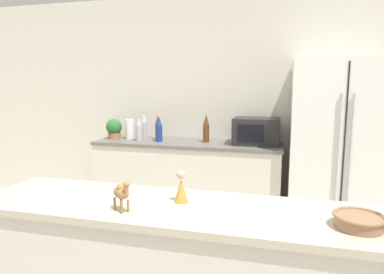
% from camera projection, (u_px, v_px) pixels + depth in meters
% --- Properties ---
extents(wall_back, '(8.00, 0.06, 2.55)m').
position_uv_depth(wall_back, '(237.00, 107.00, 3.94)').
color(wall_back, silver).
rests_on(wall_back, ground_plane).
extents(back_counter, '(2.06, 0.63, 0.90)m').
position_uv_depth(back_counter, '(188.00, 181.00, 3.87)').
color(back_counter, silver).
rests_on(back_counter, ground_plane).
extents(refrigerator, '(0.90, 0.74, 1.76)m').
position_uv_depth(refrigerator, '(337.00, 152.00, 3.35)').
color(refrigerator, white).
rests_on(refrigerator, ground_plane).
extents(potted_plant, '(0.19, 0.19, 0.23)m').
position_uv_depth(potted_plant, '(114.00, 128.00, 4.00)').
color(potted_plant, '#9E6B47').
rests_on(potted_plant, back_counter).
extents(paper_towel_roll, '(0.10, 0.10, 0.23)m').
position_uv_depth(paper_towel_roll, '(130.00, 129.00, 3.98)').
color(paper_towel_roll, white).
rests_on(paper_towel_roll, back_counter).
extents(microwave, '(0.48, 0.37, 0.28)m').
position_uv_depth(microwave, '(256.00, 131.00, 3.61)').
color(microwave, black).
rests_on(microwave, back_counter).
extents(back_bottle_0, '(0.07, 0.07, 0.29)m').
position_uv_depth(back_bottle_0, '(158.00, 127.00, 3.93)').
color(back_bottle_0, brown).
rests_on(back_bottle_0, back_counter).
extents(back_bottle_1, '(0.07, 0.07, 0.31)m').
position_uv_depth(back_bottle_1, '(206.00, 129.00, 3.75)').
color(back_bottle_1, brown).
rests_on(back_bottle_1, back_counter).
extents(back_bottle_2, '(0.08, 0.08, 0.32)m').
position_uv_depth(back_bottle_2, '(144.00, 126.00, 3.97)').
color(back_bottle_2, '#B2B7BC').
rests_on(back_bottle_2, back_counter).
extents(back_bottle_3, '(0.07, 0.07, 0.29)m').
position_uv_depth(back_bottle_3, '(159.00, 129.00, 3.79)').
color(back_bottle_3, navy).
rests_on(back_bottle_3, back_counter).
extents(back_bottle_4, '(0.07, 0.07, 0.29)m').
position_uv_depth(back_bottle_4, '(139.00, 129.00, 3.85)').
color(back_bottle_4, '#B2B7BC').
rests_on(back_bottle_4, back_counter).
extents(fruit_bowl, '(0.21, 0.21, 0.06)m').
position_uv_depth(fruit_bowl, '(359.00, 220.00, 1.40)').
color(fruit_bowl, '#8C6647').
rests_on(fruit_bowl, bar_counter).
extents(camel_figurine, '(0.12, 0.11, 0.15)m').
position_uv_depth(camel_figurine, '(122.00, 192.00, 1.58)').
color(camel_figurine, olive).
rests_on(camel_figurine, bar_counter).
extents(wise_man_figurine_blue, '(0.07, 0.07, 0.16)m').
position_uv_depth(wise_man_figurine_blue, '(181.00, 189.00, 1.70)').
color(wise_man_figurine_blue, '#B28933').
rests_on(wise_man_figurine_blue, bar_counter).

